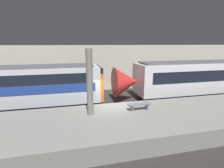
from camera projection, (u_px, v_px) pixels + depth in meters
ground_plane at (113, 115)px, 12.91m from camera, size 120.00×120.00×0.00m
platform at (123, 125)px, 10.35m from camera, size 40.00×5.17×0.98m
station_rear_barrier at (97, 68)px, 19.39m from camera, size 50.00×0.15×5.03m
support_pillar_near at (90, 83)px, 10.20m from camera, size 0.38×0.38×3.95m
train_modern at (215, 78)px, 17.71m from camera, size 20.58×2.94×3.54m
platform_bench at (139, 105)px, 11.25m from camera, size 1.50×0.40×0.45m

